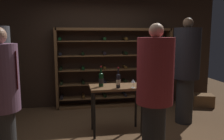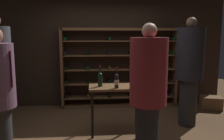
{
  "view_description": "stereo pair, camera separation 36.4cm",
  "coord_description": "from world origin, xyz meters",
  "px_view_note": "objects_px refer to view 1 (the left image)",
  "views": [
    {
      "loc": [
        -0.64,
        -3.89,
        1.74
      ],
      "look_at": [
        0.05,
        0.21,
        1.11
      ],
      "focal_mm": 37.34,
      "sensor_mm": 36.0,
      "label": 1
    },
    {
      "loc": [
        -0.28,
        -3.93,
        1.74
      ],
      "look_at": [
        0.05,
        0.21,
        1.11
      ],
      "focal_mm": 37.34,
      "sensor_mm": 36.0,
      "label": 2
    }
  ],
  "objects_px": {
    "person_guest_blue_shirt": "(155,87)",
    "wine_crate": "(203,100)",
    "wine_bottle_red_label": "(101,79)",
    "tasting_table": "(116,93)",
    "wine_rack": "(114,68)",
    "person_guest_khaki": "(186,66)",
    "wine_bottle_green_slim": "(118,81)",
    "person_host_in_suit": "(2,93)",
    "wine_glass_stemmed_right": "(133,81)"
  },
  "relations": [
    {
      "from": "tasting_table",
      "to": "person_host_in_suit",
      "type": "relative_size",
      "value": 0.5
    },
    {
      "from": "tasting_table",
      "to": "wine_bottle_red_label",
      "type": "bearing_deg",
      "value": 176.83
    },
    {
      "from": "person_guest_khaki",
      "to": "wine_glass_stemmed_right",
      "type": "height_order",
      "value": "person_guest_khaki"
    },
    {
      "from": "wine_crate",
      "to": "person_guest_khaki",
      "type": "bearing_deg",
      "value": -136.23
    },
    {
      "from": "wine_rack",
      "to": "person_guest_khaki",
      "type": "xyz_separation_m",
      "value": [
        1.18,
        -1.33,
        0.2
      ]
    },
    {
      "from": "wine_rack",
      "to": "person_guest_blue_shirt",
      "type": "xyz_separation_m",
      "value": [
        0.09,
        -2.58,
        0.1
      ]
    },
    {
      "from": "person_guest_khaki",
      "to": "wine_bottle_green_slim",
      "type": "relative_size",
      "value": 5.85
    },
    {
      "from": "person_guest_blue_shirt",
      "to": "wine_glass_stemmed_right",
      "type": "height_order",
      "value": "person_guest_blue_shirt"
    },
    {
      "from": "person_guest_blue_shirt",
      "to": "wine_bottle_red_label",
      "type": "xyz_separation_m",
      "value": [
        -0.61,
        1.01,
        -0.06
      ]
    },
    {
      "from": "wine_glass_stemmed_right",
      "to": "tasting_table",
      "type": "bearing_deg",
      "value": 143.15
    },
    {
      "from": "tasting_table",
      "to": "person_guest_blue_shirt",
      "type": "relative_size",
      "value": 0.49
    },
    {
      "from": "wine_crate",
      "to": "wine_bottle_green_slim",
      "type": "distance_m",
      "value": 2.87
    },
    {
      "from": "wine_crate",
      "to": "person_guest_blue_shirt",
      "type": "bearing_deg",
      "value": -133.33
    },
    {
      "from": "wine_crate",
      "to": "wine_bottle_red_label",
      "type": "xyz_separation_m",
      "value": [
        -2.67,
        -1.18,
        0.84
      ]
    },
    {
      "from": "wine_rack",
      "to": "wine_crate",
      "type": "height_order",
      "value": "wine_rack"
    },
    {
      "from": "wine_rack",
      "to": "person_guest_blue_shirt",
      "type": "bearing_deg",
      "value": -87.97
    },
    {
      "from": "wine_rack",
      "to": "tasting_table",
      "type": "bearing_deg",
      "value": -98.87
    },
    {
      "from": "tasting_table",
      "to": "wine_crate",
      "type": "bearing_deg",
      "value": 26.46
    },
    {
      "from": "person_guest_khaki",
      "to": "wine_bottle_red_label",
      "type": "xyz_separation_m",
      "value": [
        -1.7,
        -0.25,
        -0.16
      ]
    },
    {
      "from": "wine_rack",
      "to": "person_host_in_suit",
      "type": "relative_size",
      "value": 1.52
    },
    {
      "from": "wine_rack",
      "to": "wine_bottle_green_slim",
      "type": "xyz_separation_m",
      "value": [
        -0.25,
        -1.74,
        0.04
      ]
    },
    {
      "from": "wine_rack",
      "to": "wine_bottle_green_slim",
      "type": "distance_m",
      "value": 1.75
    },
    {
      "from": "person_host_in_suit",
      "to": "person_guest_khaki",
      "type": "height_order",
      "value": "person_guest_khaki"
    },
    {
      "from": "wine_bottle_red_label",
      "to": "wine_glass_stemmed_right",
      "type": "height_order",
      "value": "wine_bottle_red_label"
    },
    {
      "from": "wine_bottle_red_label",
      "to": "wine_glass_stemmed_right",
      "type": "xyz_separation_m",
      "value": [
        0.52,
        -0.2,
        -0.01
      ]
    },
    {
      "from": "person_guest_blue_shirt",
      "to": "wine_crate",
      "type": "distance_m",
      "value": 3.14
    },
    {
      "from": "person_host_in_suit",
      "to": "wine_bottle_green_slim",
      "type": "relative_size",
      "value": 5.22
    },
    {
      "from": "person_guest_khaki",
      "to": "person_guest_blue_shirt",
      "type": "relative_size",
      "value": 1.09
    },
    {
      "from": "person_guest_blue_shirt",
      "to": "wine_crate",
      "type": "bearing_deg",
      "value": -24.48
    },
    {
      "from": "wine_rack",
      "to": "person_guest_khaki",
      "type": "relative_size",
      "value": 1.36
    },
    {
      "from": "wine_crate",
      "to": "wine_bottle_red_label",
      "type": "height_order",
      "value": "wine_bottle_red_label"
    },
    {
      "from": "tasting_table",
      "to": "wine_crate",
      "type": "relative_size",
      "value": 1.93
    },
    {
      "from": "person_guest_blue_shirt",
      "to": "wine_glass_stemmed_right",
      "type": "bearing_deg",
      "value": 25.15
    },
    {
      "from": "person_host_in_suit",
      "to": "wine_crate",
      "type": "relative_size",
      "value": 3.84
    },
    {
      "from": "wine_crate",
      "to": "wine_rack",
      "type": "bearing_deg",
      "value": 169.65
    },
    {
      "from": "wine_crate",
      "to": "tasting_table",
      "type": "bearing_deg",
      "value": -153.54
    },
    {
      "from": "wine_bottle_green_slim",
      "to": "wine_crate",
      "type": "bearing_deg",
      "value": 29.23
    },
    {
      "from": "wine_rack",
      "to": "wine_bottle_red_label",
      "type": "xyz_separation_m",
      "value": [
        -0.52,
        -1.57,
        0.04
      ]
    },
    {
      "from": "wine_crate",
      "to": "wine_bottle_red_label",
      "type": "distance_m",
      "value": 3.04
    },
    {
      "from": "person_guest_khaki",
      "to": "person_guest_blue_shirt",
      "type": "height_order",
      "value": "person_guest_khaki"
    },
    {
      "from": "tasting_table",
      "to": "person_guest_khaki",
      "type": "bearing_deg",
      "value": 10.44
    },
    {
      "from": "person_guest_khaki",
      "to": "wine_crate",
      "type": "distance_m",
      "value": 1.68
    },
    {
      "from": "wine_rack",
      "to": "wine_glass_stemmed_right",
      "type": "xyz_separation_m",
      "value": [
        0.0,
        -1.78,
        0.03
      ]
    },
    {
      "from": "wine_rack",
      "to": "person_host_in_suit",
      "type": "height_order",
      "value": "wine_rack"
    },
    {
      "from": "person_host_in_suit",
      "to": "wine_bottle_red_label",
      "type": "distance_m",
      "value": 1.63
    },
    {
      "from": "tasting_table",
      "to": "wine_glass_stemmed_right",
      "type": "distance_m",
      "value": 0.4
    },
    {
      "from": "person_guest_blue_shirt",
      "to": "wine_crate",
      "type": "xyz_separation_m",
      "value": [
        2.06,
        2.19,
        -0.9
      ]
    },
    {
      "from": "tasting_table",
      "to": "wine_bottle_red_label",
      "type": "height_order",
      "value": "wine_bottle_red_label"
    },
    {
      "from": "person_guest_blue_shirt",
      "to": "wine_rack",
      "type": "bearing_deg",
      "value": 20.88
    },
    {
      "from": "wine_bottle_green_slim",
      "to": "wine_rack",
      "type": "bearing_deg",
      "value": 81.95
    }
  ]
}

